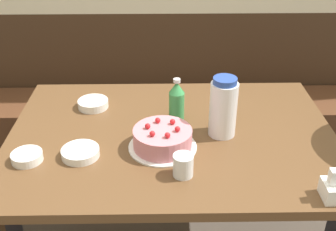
% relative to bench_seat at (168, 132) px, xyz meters
% --- Properties ---
extents(bench_seat, '(2.68, 0.38, 0.44)m').
position_rel_bench_seat_xyz_m(bench_seat, '(0.00, 0.00, 0.00)').
color(bench_seat, '#56331E').
rests_on(bench_seat, ground_plane).
extents(dining_table, '(1.25, 0.89, 0.74)m').
position_rel_bench_seat_xyz_m(dining_table, '(0.00, -0.83, 0.42)').
color(dining_table, brown).
rests_on(dining_table, ground_plane).
extents(birthday_cake, '(0.25, 0.25, 0.10)m').
position_rel_bench_seat_xyz_m(birthday_cake, '(-0.04, -0.93, 0.55)').
color(birthday_cake, white).
rests_on(birthday_cake, dining_table).
extents(water_pitcher, '(0.10, 0.10, 0.23)m').
position_rel_bench_seat_xyz_m(water_pitcher, '(0.19, -0.84, 0.63)').
color(water_pitcher, white).
rests_on(water_pitcher, dining_table).
extents(soju_bottle, '(0.06, 0.06, 0.18)m').
position_rel_bench_seat_xyz_m(soju_bottle, '(0.02, -0.72, 0.60)').
color(soju_bottle, '#388E4C').
rests_on(soju_bottle, dining_table).
extents(bowl_soup_white, '(0.13, 0.13, 0.03)m').
position_rel_bench_seat_xyz_m(bowl_soup_white, '(-0.33, -0.61, 0.53)').
color(bowl_soup_white, white).
rests_on(bowl_soup_white, dining_table).
extents(bowl_rice_small, '(0.11, 0.11, 0.03)m').
position_rel_bench_seat_xyz_m(bowl_rice_small, '(-0.51, -1.00, 0.53)').
color(bowl_rice_small, white).
rests_on(bowl_rice_small, dining_table).
extents(bowl_side_dish, '(0.13, 0.13, 0.03)m').
position_rel_bench_seat_xyz_m(bowl_side_dish, '(-0.33, -0.98, 0.53)').
color(bowl_side_dish, white).
rests_on(bowl_side_dish, dining_table).
extents(glass_water_tall, '(0.07, 0.07, 0.08)m').
position_rel_bench_seat_xyz_m(glass_water_tall, '(0.03, -1.09, 0.55)').
color(glass_water_tall, silver).
rests_on(glass_water_tall, dining_table).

